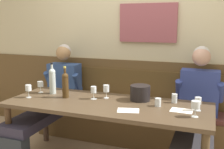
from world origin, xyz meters
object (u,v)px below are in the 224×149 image
Objects in this scene: person_right_seat at (197,113)px; wine_glass_center_front at (106,89)px; wine_bottle_clear_water at (65,84)px; wine_bottle_amber_mid at (52,80)px; wine_glass_left_end at (94,90)px; wine_glass_center_rear at (40,85)px; wine_glass_by_bottle at (198,102)px; water_tumbler_right at (158,102)px; ice_bucket at (140,93)px; water_tumbler_center at (174,98)px; wine_glass_mid_right at (196,106)px; wall_bench at (126,121)px; person_center_left_seat at (51,97)px; dining_table at (107,110)px; wine_glass_right_end at (29,88)px.

person_right_seat reaches higher than wine_glass_center_front.
wine_bottle_clear_water is (-1.41, -0.30, 0.26)m from person_right_seat.
wine_bottle_amber_mid is 0.56m from wine_glass_left_end.
wine_glass_center_front is at bearing 3.24° from wine_glass_center_rear.
water_tumbler_right is (-0.39, 0.01, -0.05)m from wine_glass_by_bottle.
wine_glass_center_front reaches higher than wine_glass_by_bottle.
wine_bottle_clear_water is 4.23× the size of water_tumbler_right.
wine_glass_left_end is at bearing -164.86° from ice_bucket.
wine_glass_center_rear is 1.59m from water_tumbler_center.
wine_glass_mid_right is at bearing -28.40° from water_tumbler_right.
wall_bench is 1.04m from person_center_left_seat.
wine_bottle_amber_mid reaches higher than wine_glass_mid_right.
wine_glass_left_end is at bearing 168.62° from wine_glass_mid_right.
wine_glass_by_bottle reaches higher than water_tumbler_right.
wall_bench reaches higher than ice_bucket.
ice_bucket is at bearing 36.38° from dining_table.
person_center_left_seat is at bearing 142.67° from wine_bottle_clear_water.
wine_glass_left_end is at bearing 178.84° from wine_glass_by_bottle.
ice_bucket is 1.52× the size of wine_glass_left_end.
wine_glass_right_end reaches higher than water_tumbler_right.
wine_glass_left_end is at bearing 9.76° from wine_bottle_clear_water.
person_center_left_seat reaches higher than wine_bottle_clear_water.
wine_glass_center_front is (-0.97, -0.16, 0.21)m from person_right_seat.
person_center_left_seat is 9.32× the size of wine_glass_center_rear.
person_right_seat is at bearing 18.45° from water_tumbler_center.
dining_table is at bearing -175.74° from wine_glass_by_bottle.
water_tumbler_right is at bearing -144.81° from person_right_seat.
wine_glass_mid_right is at bearing -17.26° from wine_glass_center_front.
water_tumbler_right is at bearing -9.49° from wine_glass_center_front.
ice_bucket is 2.57× the size of water_tumbler_right.
wine_glass_center_rear is at bearing 171.96° from wine_glass_mid_right.
wine_glass_by_bottle is 0.39m from water_tumbler_right.
wine_glass_center_rear reaches higher than dining_table.
wine_glass_left_end is at bearing -2.86° from wine_glass_center_rear.
person_right_seat is 5.94× the size of ice_bucket.
wine_glass_by_bottle is at bearing -8.40° from person_center_left_seat.
water_tumbler_right is at bearing -50.39° from wall_bench.
wine_glass_by_bottle is 0.20m from wine_glass_mid_right.
wine_glass_right_end is at bearing -88.30° from wine_glass_center_rear.
wine_glass_center_front is at bearing -172.34° from ice_bucket.
person_center_left_seat is (-0.91, -0.38, 0.33)m from wall_bench.
wine_glass_right_end is 1.10× the size of wine_glass_by_bottle.
wine_bottle_amber_mid is at bearing -142.28° from wall_bench.
person_center_left_seat is 1.24m from ice_bucket.
wine_glass_mid_right is at bearing -89.21° from person_right_seat.
wine_glass_mid_right is (0.98, -0.30, -0.00)m from wine_glass_center_front.
person_center_left_seat is 0.88m from wine_glass_center_front.
person_right_seat is 0.33m from wine_glass_by_bottle.
wine_glass_mid_right is at bearing -8.04° from wine_glass_center_rear.
wine_glass_mid_right is at bearing -93.10° from wine_glass_by_bottle.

